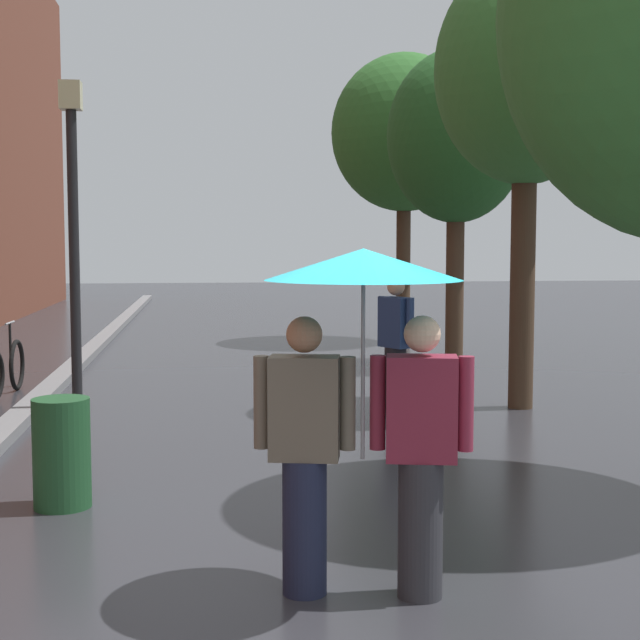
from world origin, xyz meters
The scene contains 9 objects.
ground_plane centered at (0.00, 0.00, 0.00)m, with size 80.00×80.00×0.00m, color #2D2D33.
kerb_strip centered at (-3.20, 10.00, 0.06)m, with size 0.30×36.00×0.12m, color slate.
street_tree_1 centered at (2.74, 5.75, 4.04)m, with size 2.20×2.20×5.46m.
street_tree_2 centered at (2.97, 9.72, 3.71)m, with size 2.27×2.27×5.15m.
street_tree_3 centered at (2.87, 13.34, 4.18)m, with size 2.93×2.93×5.77m.
couple_under_umbrella centered at (-0.19, 0.01, 1.36)m, with size 1.24×1.13×2.01m.
street_lamp_post centered at (-2.60, 5.84, 2.28)m, with size 0.24×0.24×3.86m.
litter_bin centered at (-2.20, 2.04, 0.42)m, with size 0.44×0.44×0.85m, color #1E4C28.
pedestrian_walking_midground centered at (1.14, 5.57, 0.82)m, with size 0.39×0.52×1.62m.
Camera 1 is at (-1.06, -5.19, 2.06)m, focal length 52.21 mm.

